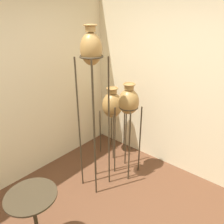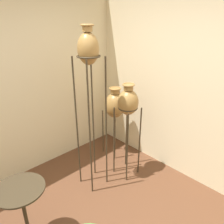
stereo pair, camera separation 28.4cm
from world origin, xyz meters
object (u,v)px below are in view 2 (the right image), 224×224
(vase_stand_tall, at_px, (89,58))
(vase_stand_short, at_px, (115,105))
(side_table, at_px, (23,205))
(vase_stand_medium, at_px, (128,104))

(vase_stand_tall, relative_size, vase_stand_short, 1.80)
(vase_stand_tall, bearing_deg, side_table, -166.03)
(side_table, bearing_deg, vase_stand_short, 18.46)
(vase_stand_tall, xyz_separation_m, vase_stand_short, (0.75, 0.34, -0.88))
(vase_stand_short, xyz_separation_m, side_table, (-1.82, -0.61, -0.34))
(vase_stand_tall, height_order, side_table, vase_stand_tall)
(vase_stand_medium, relative_size, side_table, 1.90)
(vase_stand_short, distance_m, side_table, 1.94)
(vase_stand_medium, xyz_separation_m, side_table, (-1.56, -0.10, -0.58))
(vase_stand_medium, xyz_separation_m, vase_stand_short, (0.26, 0.51, -0.24))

